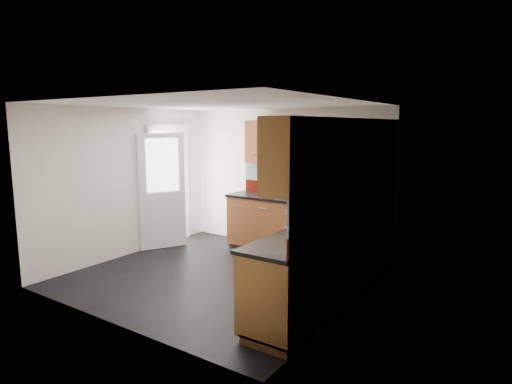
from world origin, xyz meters
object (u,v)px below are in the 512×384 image
Objects in this scene: gas_hob at (298,198)px; toaster at (366,199)px; food_processor at (363,202)px; utensil_pot at (280,189)px.

toaster is at bearing 8.81° from gas_hob.
toaster is 0.85× the size of food_processor.
toaster is (1.51, -0.03, -0.02)m from utensil_pot.
utensil_pot is at bearing 178.96° from toaster.
utensil_pot reaches higher than toaster.
gas_hob is at bearing 162.30° from food_processor.
gas_hob is at bearing -23.78° from utensil_pot.
utensil_pot is at bearing 160.64° from food_processor.
food_processor reaches higher than gas_hob.
gas_hob is 2.01× the size of food_processor.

